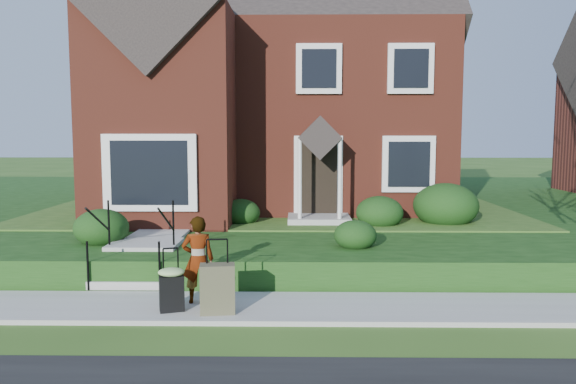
{
  "coord_description": "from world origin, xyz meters",
  "views": [
    {
      "loc": [
        0.62,
        -9.02,
        2.9
      ],
      "look_at": [
        0.45,
        2.0,
        1.76
      ],
      "focal_mm": 35.0,
      "sensor_mm": 36.0,
      "label": 1
    }
  ],
  "objects_px": {
    "suitcase_black": "(172,287)",
    "suitcase_olive": "(218,289)",
    "woman": "(198,259)",
    "front_steps": "(139,257)"
  },
  "relations": [
    {
      "from": "suitcase_black",
      "to": "suitcase_olive",
      "type": "relative_size",
      "value": 0.87
    },
    {
      "from": "suitcase_black",
      "to": "suitcase_olive",
      "type": "xyz_separation_m",
      "value": [
        0.75,
        -0.08,
        -0.0
      ]
    },
    {
      "from": "front_steps",
      "to": "suitcase_black",
      "type": "relative_size",
      "value": 1.98
    },
    {
      "from": "woman",
      "to": "suitcase_olive",
      "type": "distance_m",
      "value": 0.77
    },
    {
      "from": "suitcase_black",
      "to": "front_steps",
      "type": "bearing_deg",
      "value": 99.63
    },
    {
      "from": "woman",
      "to": "suitcase_black",
      "type": "bearing_deg",
      "value": 43.89
    },
    {
      "from": "woman",
      "to": "front_steps",
      "type": "bearing_deg",
      "value": -59.09
    },
    {
      "from": "suitcase_black",
      "to": "suitcase_olive",
      "type": "bearing_deg",
      "value": -24.25
    },
    {
      "from": "woman",
      "to": "suitcase_olive",
      "type": "height_order",
      "value": "woman"
    },
    {
      "from": "front_steps",
      "to": "suitcase_olive",
      "type": "bearing_deg",
      "value": -50.2
    }
  ]
}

